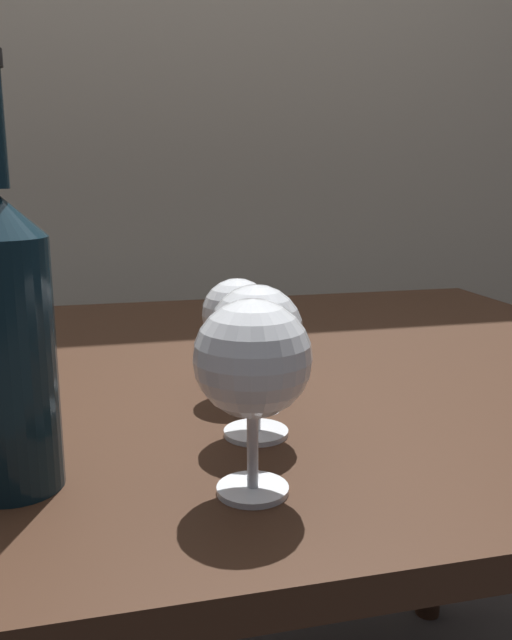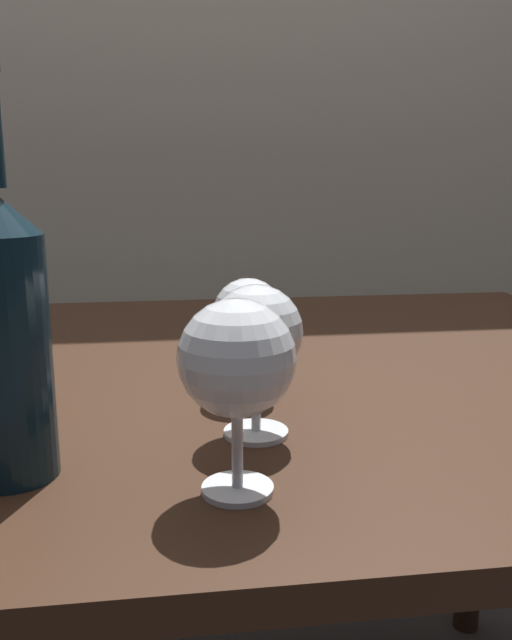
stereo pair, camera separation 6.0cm
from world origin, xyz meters
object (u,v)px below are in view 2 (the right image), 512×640
object	(u,v)px
wine_glass_amber	(256,335)
wine_glass_rose	(248,317)
wine_glass_pinot	(237,360)
wine_bottle	(1,329)

from	to	relation	value
wine_glass_amber	wine_glass_rose	xyz separation A→B (m)	(0.01, 0.12, -0.01)
wine_glass_pinot	wine_bottle	size ratio (longest dim) A/B	0.47
wine_glass_pinot	wine_glass_rose	xyz separation A→B (m)	(0.04, 0.23, -0.02)
wine_glass_rose	wine_glass_pinot	bearing A→B (deg)	-99.19
wine_bottle	wine_glass_pinot	bearing A→B (deg)	-16.74
wine_glass_pinot	wine_bottle	distance (m)	0.19
wine_glass_amber	wine_glass_rose	world-z (taller)	wine_glass_amber
wine_glass_rose	wine_bottle	xyz separation A→B (m)	(-0.22, -0.18, 0.03)
wine_bottle	wine_glass_amber	bearing A→B (deg)	15.31
wine_glass_amber	wine_bottle	world-z (taller)	wine_bottle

